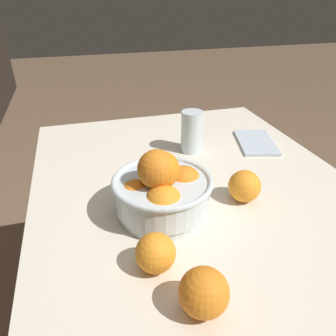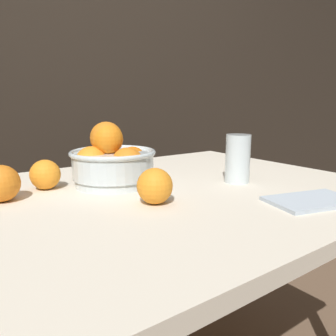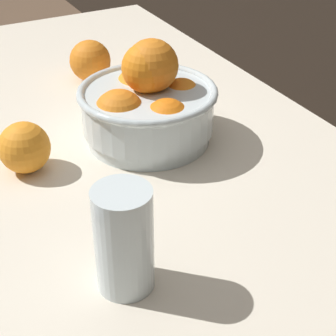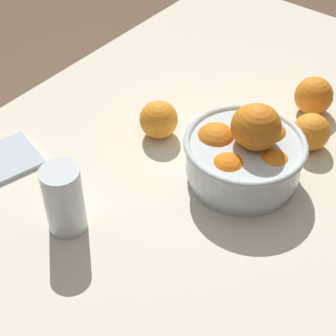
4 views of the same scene
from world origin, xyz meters
name	(u,v)px [view 1 (image 1 of 4)]	position (x,y,z in m)	size (l,w,h in m)	color
dining_table	(211,238)	(0.00, 0.00, 0.63)	(1.27, 0.81, 0.71)	beige
fruit_bowl	(162,190)	(0.03, 0.11, 0.77)	(0.22, 0.22, 0.16)	silver
juice_glass	(192,134)	(0.31, -0.05, 0.76)	(0.06, 0.06, 0.13)	#F4A314
orange_loose_near_bowl	(244,186)	(0.02, -0.09, 0.74)	(0.08, 0.08, 0.08)	orange
orange_loose_front	(204,292)	(-0.23, 0.12, 0.74)	(0.08, 0.08, 0.08)	orange
orange_loose_aside	(156,253)	(-0.13, 0.17, 0.74)	(0.07, 0.07, 0.07)	orange
napkin	(256,142)	(0.30, -0.27, 0.71)	(0.18, 0.11, 0.01)	silver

